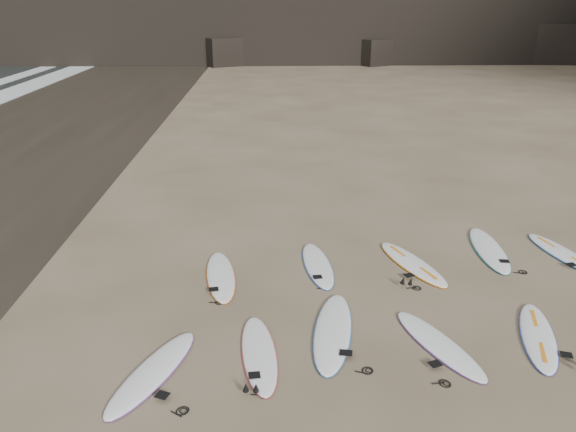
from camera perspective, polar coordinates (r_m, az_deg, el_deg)
name	(u,v)px	position (r m, az deg, el deg)	size (l,w,h in m)	color
ground	(366,334)	(10.74, 7.89, -11.82)	(240.00, 240.00, 0.00)	#897559
surfboard_0	(153,372)	(9.91, -13.57, -15.11)	(0.60, 2.50, 0.09)	white
surfboard_1	(259,353)	(10.09, -2.96, -13.71)	(0.57, 2.39, 0.09)	white
surfboard_2	(333,331)	(10.68, 4.57, -11.54)	(0.66, 2.76, 0.10)	white
surfboard_3	(439,344)	(10.65, 15.08, -12.44)	(0.58, 2.42, 0.09)	white
surfboard_4	(538,336)	(11.48, 24.06, -11.06)	(0.58, 2.40, 0.09)	white
surfboard_5	(221,276)	(12.68, -6.86, -6.02)	(0.60, 2.50, 0.09)	white
surfboard_6	(318,265)	(13.10, 3.03, -4.96)	(0.58, 2.43, 0.09)	white
surfboard_7	(412,263)	(13.46, 12.52, -4.70)	(0.62, 2.56, 0.09)	white
surfboard_8	(489,249)	(14.71, 19.74, -3.18)	(0.65, 2.73, 0.10)	white
surfboard_9	(563,253)	(15.19, 26.13, -3.42)	(0.60, 2.49, 0.09)	white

